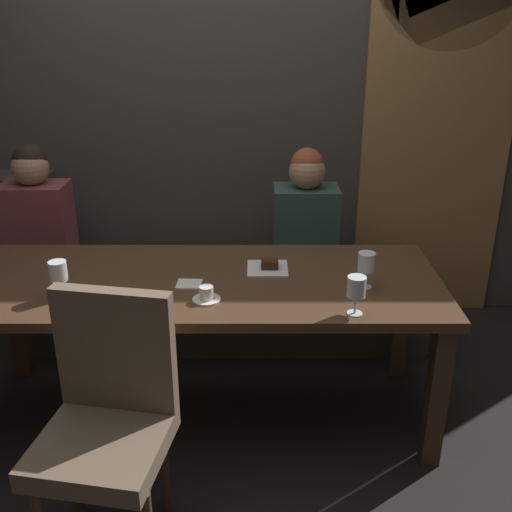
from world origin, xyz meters
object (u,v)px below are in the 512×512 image
(espresso_cup, at_px, (205,295))
(dessert_plate, at_px, (267,267))
(diner_redhead, at_px, (36,216))
(wine_glass_end_left, at_px, (57,273))
(dining_table, at_px, (200,296))
(wine_glass_far_left, at_px, (355,288))
(banquette_bench, at_px, (212,307))
(diner_bearded, at_px, (305,217))
(wine_glass_center_back, at_px, (365,264))
(chair_near_side, at_px, (107,410))

(espresso_cup, height_order, dessert_plate, espresso_cup)
(diner_redhead, distance_m, dessert_plate, 1.41)
(wine_glass_end_left, bearing_deg, dessert_plate, 17.83)
(dining_table, relative_size, wine_glass_far_left, 13.41)
(wine_glass_end_left, bearing_deg, wine_glass_far_left, -7.07)
(banquette_bench, relative_size, wine_glass_far_left, 15.24)
(dining_table, xyz_separation_m, diner_bearded, (0.54, 0.71, 0.14))
(wine_glass_far_left, bearing_deg, dessert_plate, 127.86)
(diner_redhead, bearing_deg, wine_glass_center_back, -24.66)
(diner_redhead, relative_size, dessert_plate, 4.00)
(chair_near_side, bearing_deg, dining_table, 69.24)
(espresso_cup, bearing_deg, wine_glass_far_left, -11.14)
(chair_near_side, height_order, diner_bearded, diner_bearded)
(chair_near_side, relative_size, espresso_cup, 8.17)
(diner_bearded, relative_size, espresso_cup, 6.12)
(wine_glass_far_left, height_order, dessert_plate, wine_glass_far_left)
(banquette_bench, distance_m, wine_glass_far_left, 1.38)
(wine_glass_end_left, relative_size, wine_glass_far_left, 1.00)
(diner_bearded, relative_size, wine_glass_center_back, 4.48)
(wine_glass_center_back, bearing_deg, chair_near_side, -147.98)
(banquette_bench, bearing_deg, wine_glass_end_left, -123.19)
(chair_near_side, bearing_deg, dessert_plate, 54.55)
(wine_glass_end_left, xyz_separation_m, wine_glass_far_left, (1.23, -0.15, 0.00))
(dining_table, height_order, diner_bearded, diner_bearded)
(wine_glass_far_left, bearing_deg, wine_glass_center_back, 71.69)
(wine_glass_far_left, bearing_deg, espresso_cup, 168.86)
(banquette_bench, height_order, diner_redhead, diner_redhead)
(dessert_plate, bearing_deg, banquette_bench, 117.66)
(dining_table, bearing_deg, dessert_plate, 18.10)
(dessert_plate, bearing_deg, chair_near_side, -125.45)
(diner_bearded, height_order, wine_glass_end_left, diner_bearded)
(banquette_bench, height_order, diner_bearded, diner_bearded)
(wine_glass_far_left, xyz_separation_m, espresso_cup, (-0.61, 0.12, -0.09))
(espresso_cup, bearing_deg, diner_redhead, 138.11)
(wine_glass_center_back, xyz_separation_m, wine_glass_far_left, (-0.08, -0.25, 0.00))
(diner_redhead, bearing_deg, dessert_plate, -24.74)
(dining_table, height_order, banquette_bench, dining_table)
(banquette_bench, distance_m, diner_redhead, 1.13)
(dining_table, relative_size, dessert_plate, 11.58)
(wine_glass_center_back, distance_m, dessert_plate, 0.48)
(banquette_bench, bearing_deg, dessert_plate, -62.34)
(diner_bearded, distance_m, dessert_plate, 0.65)
(chair_near_side, height_order, wine_glass_far_left, chair_near_side)
(wine_glass_end_left, bearing_deg, dining_table, 17.68)
(diner_bearded, bearing_deg, diner_redhead, -179.30)
(espresso_cup, xyz_separation_m, dessert_plate, (0.27, 0.32, -0.01))
(dining_table, bearing_deg, diner_redhead, 144.43)
(chair_near_side, xyz_separation_m, diner_redhead, (-0.70, 1.42, 0.25))
(banquette_bench, relative_size, diner_bearded, 3.41)
(dining_table, bearing_deg, banquette_bench, 90.00)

